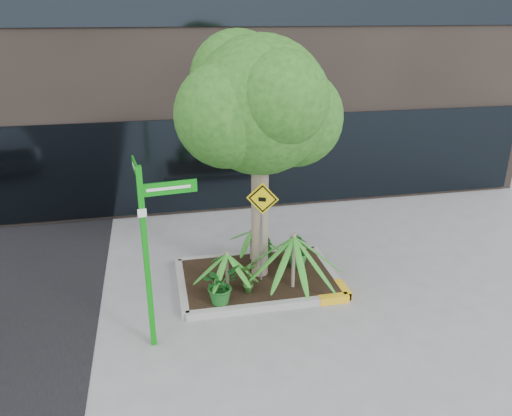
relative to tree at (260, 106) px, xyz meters
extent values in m
plane|color=gray|center=(-0.27, -0.43, -3.70)|extent=(80.00, 80.00, 0.00)
cube|color=#9E9E99|center=(-0.07, 0.97, -3.63)|extent=(3.20, 0.15, 0.15)
cube|color=#9E9E99|center=(-0.07, -1.23, -3.63)|extent=(3.20, 0.15, 0.15)
cube|color=#9E9E99|center=(-1.67, -0.13, -3.63)|extent=(0.15, 2.20, 0.15)
cube|color=#9E9E99|center=(1.53, -0.13, -3.63)|extent=(0.15, 2.20, 0.15)
cube|color=yellow|center=(1.23, -1.23, -3.63)|extent=(0.60, 0.17, 0.15)
cube|color=black|center=(-0.07, -0.13, -3.58)|extent=(3.05, 2.05, 0.06)
cylinder|color=gray|center=(0.00, -0.02, -2.07)|extent=(0.35, 0.35, 3.27)
cylinder|color=gray|center=(0.11, -0.02, -0.87)|extent=(0.62, 0.17, 1.06)
sphere|color=#1F4E16|center=(0.00, -0.02, 0.00)|extent=(2.62, 2.62, 2.62)
sphere|color=#1F4E16|center=(0.77, 0.31, -0.32)|extent=(1.96, 1.96, 1.96)
sphere|color=#1F4E16|center=(-0.65, -0.24, -0.10)|extent=(1.96, 1.96, 1.96)
sphere|color=#1F4E16|center=(0.22, -0.67, 0.22)|extent=(1.75, 1.75, 1.75)
sphere|color=#1F4E16|center=(-0.33, 0.53, 0.44)|extent=(1.85, 1.85, 1.85)
cylinder|color=gray|center=(0.54, -0.71, -2.96)|extent=(0.07, 0.07, 1.19)
cylinder|color=gray|center=(-0.76, -0.49, -3.14)|extent=(0.07, 0.07, 0.82)
cylinder|color=gray|center=(-0.04, 0.66, -3.19)|extent=(0.07, 0.07, 0.72)
imported|color=#18551C|center=(-0.98, -0.98, -3.17)|extent=(0.97, 0.97, 0.77)
imported|color=#1D6221|center=(0.88, 0.11, -3.17)|extent=(0.61, 0.61, 0.77)
imported|color=#2E6920|center=(-0.37, -0.73, -3.22)|extent=(0.37, 0.37, 0.68)
imported|color=#1B5D1F|center=(0.24, 0.44, -3.19)|extent=(0.48, 0.48, 0.72)
cube|color=#0D9012|center=(-2.27, -1.84, -2.10)|extent=(0.10, 0.10, 3.21)
cube|color=#0D9012|center=(-1.83, -1.78, -0.90)|extent=(0.89, 0.14, 0.21)
cube|color=#0D9012|center=(-2.32, -1.40, -0.67)|extent=(0.14, 0.89, 0.21)
cube|color=white|center=(-1.83, -1.80, -0.90)|extent=(0.68, 0.09, 0.05)
cube|color=white|center=(-2.34, -1.40, -0.67)|extent=(0.09, 0.68, 0.05)
cube|color=white|center=(-2.27, -1.89, -1.24)|extent=(0.14, 0.02, 0.14)
cylinder|color=slate|center=(0.00, -0.24, -2.59)|extent=(0.12, 0.21, 1.93)
cube|color=yellow|center=(0.00, -0.26, -1.77)|extent=(0.60, 0.27, 0.65)
cube|color=black|center=(0.00, -0.28, -1.77)|extent=(0.53, 0.23, 0.58)
cube|color=yellow|center=(0.00, -0.28, -1.77)|extent=(0.45, 0.20, 0.49)
cube|color=black|center=(-0.01, -0.28, -1.78)|extent=(0.14, 0.06, 0.09)
camera|label=1|loc=(-2.02, -9.20, 1.65)|focal=35.00mm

